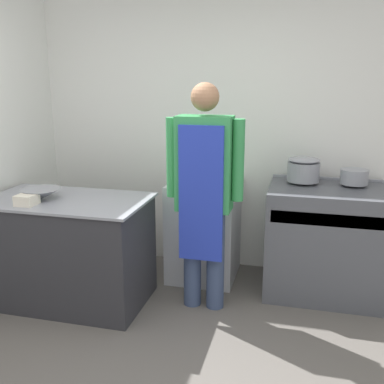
{
  "coord_description": "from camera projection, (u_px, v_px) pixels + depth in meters",
  "views": [
    {
      "loc": [
        0.87,
        -1.94,
        1.81
      ],
      "look_at": [
        0.08,
        1.19,
        0.97
      ],
      "focal_mm": 42.0,
      "sensor_mm": 36.0,
      "label": 1
    }
  ],
  "objects": [
    {
      "name": "wall_back",
      "position": [
        210.0,
        127.0,
        4.21
      ],
      "size": [
        8.0,
        0.05,
        2.7
      ],
      "color": "white",
      "rests_on": "ground_plane"
    },
    {
      "name": "prep_counter",
      "position": [
        70.0,
        250.0,
        3.66
      ],
      "size": [
        1.29,
        0.75,
        0.87
      ],
      "color": "#2D2D33",
      "rests_on": "ground_plane"
    },
    {
      "name": "stove",
      "position": [
        326.0,
        241.0,
        3.77
      ],
      "size": [
        0.97,
        0.69,
        0.94
      ],
      "color": "#4C4F56",
      "rests_on": "ground_plane"
    },
    {
      "name": "fridge_unit",
      "position": [
        204.0,
        230.0,
        4.1
      ],
      "size": [
        0.59,
        0.6,
        0.9
      ],
      "color": "silver",
      "rests_on": "ground_plane"
    },
    {
      "name": "person_cook",
      "position": [
        204.0,
        186.0,
        3.41
      ],
      "size": [
        0.6,
        0.24,
        1.77
      ],
      "color": "#38476B",
      "rests_on": "ground_plane"
    },
    {
      "name": "mixing_bowl",
      "position": [
        41.0,
        194.0,
        3.53
      ],
      "size": [
        0.31,
        0.31,
        0.08
      ],
      "color": "gray",
      "rests_on": "prep_counter"
    },
    {
      "name": "plastic_tub",
      "position": [
        27.0,
        200.0,
        3.38
      ],
      "size": [
        0.14,
        0.14,
        0.08
      ],
      "color": "silver",
      "rests_on": "prep_counter"
    },
    {
      "name": "stock_pot",
      "position": [
        304.0,
        169.0,
        3.79
      ],
      "size": [
        0.27,
        0.27,
        0.21
      ],
      "color": "gray",
      "rests_on": "stove"
    },
    {
      "name": "sauce_pot",
      "position": [
        354.0,
        177.0,
        3.71
      ],
      "size": [
        0.23,
        0.23,
        0.12
      ],
      "color": "gray",
      "rests_on": "stove"
    }
  ]
}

